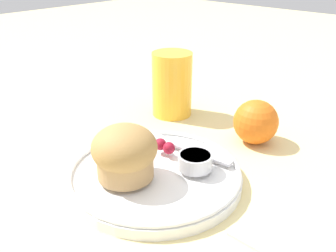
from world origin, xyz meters
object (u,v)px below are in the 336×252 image
(muffin, at_px, (125,153))
(juice_glass, at_px, (172,84))
(butter_knife, at_px, (184,146))
(orange_fruit, at_px, (256,122))

(muffin, bearing_deg, juice_glass, 118.54)
(butter_knife, relative_size, orange_fruit, 2.23)
(orange_fruit, bearing_deg, juice_glass, -178.36)
(butter_knife, distance_m, orange_fruit, 0.13)
(muffin, bearing_deg, butter_knife, 86.43)
(muffin, height_order, juice_glass, juice_glass)
(muffin, height_order, orange_fruit, muffin)
(muffin, bearing_deg, orange_fruit, 76.73)
(butter_knife, height_order, juice_glass, juice_glass)
(orange_fruit, relative_size, juice_glass, 0.61)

